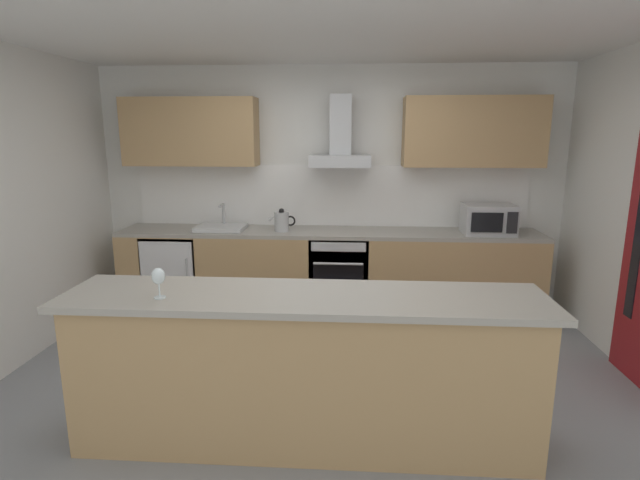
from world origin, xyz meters
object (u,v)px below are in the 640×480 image
at_px(range_hood, 341,144).
at_px(wine_glass, 158,277).
at_px(oven, 339,272).
at_px(microwave, 488,219).
at_px(refrigerator, 177,272).
at_px(sink, 221,227).
at_px(kettle, 282,221).

distance_m(range_hood, wine_glass, 2.78).
height_order(oven, wine_glass, wine_glass).
bearing_deg(wine_glass, microwave, 43.74).
bearing_deg(wine_glass, refrigerator, 108.36).
xyz_separation_m(refrigerator, range_hood, (1.76, 0.13, 1.36)).
distance_m(oven, sink, 1.34).
bearing_deg(kettle, range_hood, 15.28).
relative_size(oven, range_hood, 1.11).
bearing_deg(microwave, oven, 178.94).
xyz_separation_m(oven, kettle, (-0.60, -0.03, 0.55)).
bearing_deg(oven, wine_glass, -112.02).
bearing_deg(oven, kettle, -176.77).
distance_m(oven, kettle, 0.81).
distance_m(oven, range_hood, 1.33).
xyz_separation_m(kettle, range_hood, (0.60, 0.16, 0.78)).
relative_size(sink, wine_glass, 2.81).
bearing_deg(refrigerator, kettle, -1.53).
xyz_separation_m(oven, refrigerator, (-1.76, -0.00, -0.03)).
xyz_separation_m(refrigerator, sink, (0.51, 0.01, 0.50)).
xyz_separation_m(microwave, range_hood, (-1.50, 0.16, 0.74)).
xyz_separation_m(oven, wine_glass, (-0.97, -2.39, 0.63)).
height_order(refrigerator, kettle, kettle).
bearing_deg(microwave, kettle, -179.84).
bearing_deg(oven, sink, 179.50).
distance_m(microwave, wine_glass, 3.41).
bearing_deg(refrigerator, microwave, -0.44).
height_order(oven, refrigerator, oven).
relative_size(refrigerator, wine_glass, 4.78).
bearing_deg(microwave, range_hood, 174.01).
bearing_deg(refrigerator, wine_glass, -71.64).
relative_size(refrigerator, range_hood, 1.18).
xyz_separation_m(sink, kettle, (0.65, -0.04, 0.08)).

